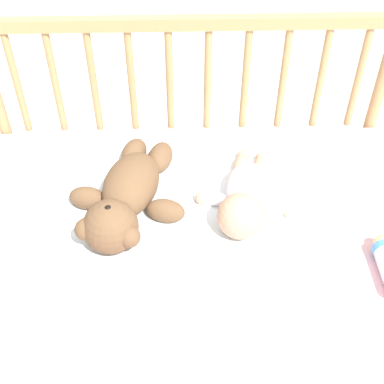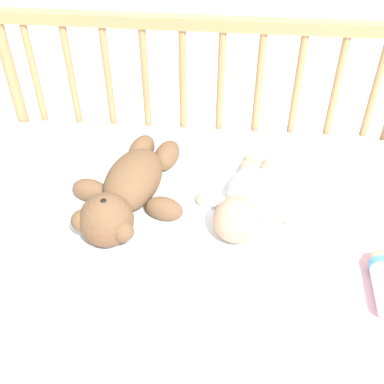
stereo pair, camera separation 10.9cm
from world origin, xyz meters
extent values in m
plane|color=silver|center=(0.00, 0.00, 0.00)|extent=(12.00, 12.00, 0.00)
cube|color=#EDB7C6|center=(0.00, 0.00, 0.25)|extent=(1.21, 0.71, 0.50)
cylinder|color=tan|center=(-0.59, 0.38, 0.43)|extent=(0.04, 0.04, 0.87)
cylinder|color=tan|center=(0.59, 0.38, 0.43)|extent=(0.04, 0.04, 0.87)
cube|color=tan|center=(0.00, 0.38, 0.85)|extent=(1.17, 0.03, 0.04)
cylinder|color=tan|center=(-0.51, 0.38, 0.66)|extent=(0.02, 0.02, 0.34)
cylinder|color=tan|center=(-0.40, 0.38, 0.66)|extent=(0.02, 0.02, 0.34)
cylinder|color=tan|center=(-0.28, 0.38, 0.66)|extent=(0.02, 0.02, 0.34)
cylinder|color=tan|center=(-0.17, 0.38, 0.66)|extent=(0.02, 0.02, 0.34)
cylinder|color=tan|center=(-0.06, 0.38, 0.66)|extent=(0.02, 0.02, 0.34)
cylinder|color=tan|center=(0.06, 0.38, 0.66)|extent=(0.02, 0.02, 0.34)
cylinder|color=tan|center=(0.17, 0.38, 0.66)|extent=(0.02, 0.02, 0.34)
cylinder|color=tan|center=(0.28, 0.38, 0.66)|extent=(0.02, 0.02, 0.34)
cylinder|color=tan|center=(0.40, 0.38, 0.66)|extent=(0.02, 0.02, 0.34)
cylinder|color=tan|center=(0.51, 0.38, 0.66)|extent=(0.02, 0.02, 0.34)
cube|color=white|center=(-0.03, 0.05, 0.50)|extent=(0.81, 0.54, 0.01)
ellipsoid|color=brown|center=(-0.16, 0.05, 0.55)|extent=(0.20, 0.26, 0.12)
sphere|color=brown|center=(-0.20, -0.11, 0.56)|extent=(0.14, 0.14, 0.14)
sphere|color=beige|center=(-0.20, -0.11, 0.60)|extent=(0.06, 0.06, 0.06)
sphere|color=black|center=(-0.20, -0.11, 0.63)|extent=(0.02, 0.02, 0.02)
sphere|color=brown|center=(-0.16, -0.15, 0.57)|extent=(0.06, 0.06, 0.06)
sphere|color=brown|center=(-0.26, -0.12, 0.57)|extent=(0.06, 0.06, 0.06)
ellipsoid|color=brown|center=(-0.07, -0.02, 0.53)|extent=(0.12, 0.09, 0.06)
ellipsoid|color=brown|center=(-0.28, 0.03, 0.53)|extent=(0.12, 0.09, 0.06)
ellipsoid|color=brown|center=(-0.09, 0.19, 0.53)|extent=(0.10, 0.13, 0.07)
ellipsoid|color=brown|center=(-0.16, 0.21, 0.53)|extent=(0.10, 0.13, 0.07)
ellipsoid|color=white|center=(0.15, 0.05, 0.54)|extent=(0.15, 0.20, 0.08)
sphere|color=tan|center=(0.12, -0.08, 0.56)|extent=(0.12, 0.12, 0.12)
ellipsoid|color=white|center=(0.22, -0.01, 0.52)|extent=(0.11, 0.06, 0.04)
ellipsoid|color=white|center=(0.06, 0.03, 0.52)|extent=(0.11, 0.06, 0.04)
sphere|color=tan|center=(0.25, -0.02, 0.52)|extent=(0.03, 0.03, 0.03)
sphere|color=tan|center=(0.03, 0.03, 0.52)|extent=(0.03, 0.03, 0.03)
ellipsoid|color=tan|center=(0.20, 0.14, 0.52)|extent=(0.07, 0.11, 0.04)
ellipsoid|color=tan|center=(0.15, 0.16, 0.52)|extent=(0.07, 0.11, 0.04)
sphere|color=tan|center=(0.21, 0.19, 0.52)|extent=(0.04, 0.04, 0.04)
sphere|color=tan|center=(0.16, 0.21, 0.52)|extent=(0.04, 0.04, 0.04)
sphere|color=#EAC67F|center=(0.47, -0.15, 0.52)|extent=(0.04, 0.04, 0.04)
camera|label=1|loc=(-0.03, -1.00, 1.55)|focal=50.00mm
camera|label=2|loc=(0.08, -0.99, 1.55)|focal=50.00mm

